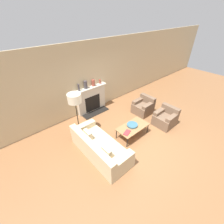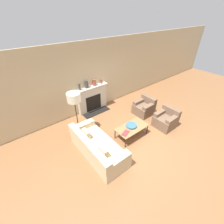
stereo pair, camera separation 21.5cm
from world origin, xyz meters
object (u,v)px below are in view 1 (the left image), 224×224
at_px(armchair_near, 165,118).
at_px(mantel_vase_right, 100,81).
at_px(coffee_table, 133,127).
at_px(floor_lamp, 75,101).
at_px(fireplace, 92,99).
at_px(mantel_vase_center_right, 93,83).
at_px(armchair_far, 143,107).
at_px(mantel_vase_center_left, 86,85).
at_px(mantel_vase_left, 79,87).
at_px(couch, 99,148).
at_px(book, 127,133).
at_px(bowl, 132,125).

xyz_separation_m(armchair_near, mantel_vase_right, (-1.06, 2.74, 0.95)).
relative_size(coffee_table, floor_lamp, 0.70).
relative_size(fireplace, mantel_vase_center_right, 5.57).
distance_m(armchair_near, armchair_far, 1.10).
bearing_deg(mantel_vase_center_left, armchair_far, -42.63).
xyz_separation_m(mantel_vase_left, mantel_vase_center_right, (0.69, 0.00, -0.00)).
height_order(couch, book, couch).
height_order(couch, armchair_near, armchair_near).
distance_m(armchair_near, floor_lamp, 3.49).
height_order(couch, bowl, couch).
distance_m(couch, armchair_near, 2.89).
bearing_deg(mantel_vase_left, mantel_vase_right, 0.00).
bearing_deg(mantel_vase_left, book, -83.56).
bearing_deg(mantel_vase_center_left, fireplace, -3.94).
bearing_deg(couch, coffee_table, -93.84).
distance_m(fireplace, bowl, 2.27).
xyz_separation_m(book, mantel_vase_right, (0.76, 2.42, 0.82)).
bearing_deg(mantel_vase_center_left, mantel_vase_center_right, 0.00).
xyz_separation_m(fireplace, armchair_far, (1.58, -1.63, -0.26)).
distance_m(fireplace, floor_lamp, 1.79).
height_order(mantel_vase_center_left, mantel_vase_right, mantel_vase_center_left).
relative_size(book, floor_lamp, 0.20).
relative_size(book, mantel_vase_left, 1.21).
bearing_deg(mantel_vase_center_right, floor_lamp, -144.79).
bearing_deg(mantel_vase_center_right, armchair_far, -49.32).
distance_m(armchair_far, mantel_vase_center_right, 2.38).
distance_m(coffee_table, mantel_vase_center_left, 2.52).
height_order(armchair_near, floor_lamp, floor_lamp).
relative_size(armchair_far, bowl, 1.94).
distance_m(armchair_far, book, 1.99).
distance_m(fireplace, mantel_vase_center_right, 0.74).
distance_m(book, mantel_vase_left, 2.58).
relative_size(mantel_vase_left, mantel_vase_right, 1.43).
relative_size(bowl, mantel_vase_center_right, 1.44).
bearing_deg(mantel_vase_left, coffee_table, -74.05).
distance_m(armchair_far, mantel_vase_left, 2.84).
height_order(bowl, mantel_vase_left, mantel_vase_left).
xyz_separation_m(armchair_near, mantel_vase_left, (-2.10, 2.74, 0.99)).
bearing_deg(floor_lamp, book, -55.15).
distance_m(book, floor_lamp, 1.98).
xyz_separation_m(coffee_table, bowl, (0.01, 0.04, 0.07)).
distance_m(bowl, mantel_vase_right, 2.44).
distance_m(mantel_vase_center_left, mantel_vase_right, 0.72).
bearing_deg(bowl, fireplace, 93.90).
relative_size(fireplace, bowl, 3.86).
xyz_separation_m(fireplace, mantel_vase_right, (0.51, 0.01, 0.68)).
bearing_deg(armchair_near, book, -99.90).
bearing_deg(bowl, floor_lamp, 137.39).
relative_size(couch, mantel_vase_right, 10.72).
height_order(armchair_far, floor_lamp, floor_lamp).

